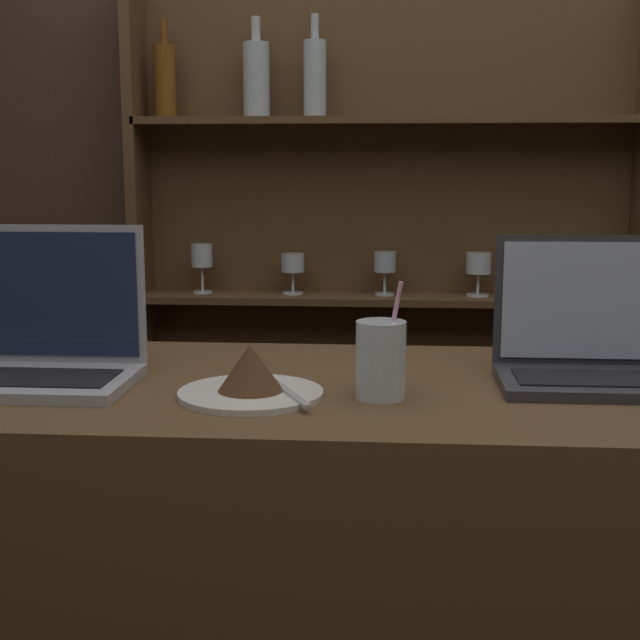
{
  "coord_description": "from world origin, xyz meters",
  "views": [
    {
      "loc": [
        -0.06,
        -1.12,
        1.45
      ],
      "look_at": [
        -0.18,
        0.35,
        1.19
      ],
      "focal_mm": 50.0,
      "sensor_mm": 36.0,
      "label": 1
    }
  ],
  "objects": [
    {
      "name": "back_shelf",
      "position": [
        -0.09,
        1.4,
        1.02
      ],
      "size": [
        1.41,
        0.18,
        1.95
      ],
      "color": "brown",
      "rests_on": "ground_plane"
    },
    {
      "name": "water_glass",
      "position": [
        -0.07,
        0.22,
        1.15
      ],
      "size": [
        0.08,
        0.08,
        0.18
      ],
      "color": "silver",
      "rests_on": "bar_counter"
    },
    {
      "name": "cake_plate",
      "position": [
        -0.28,
        0.22,
        1.12
      ],
      "size": [
        0.23,
        0.23,
        0.08
      ],
      "color": "silver",
      "rests_on": "bar_counter"
    },
    {
      "name": "laptop_near",
      "position": [
        -0.64,
        0.29,
        1.15
      ],
      "size": [
        0.32,
        0.22,
        0.26
      ],
      "color": "#ADADB2",
      "rests_on": "bar_counter"
    },
    {
      "name": "back_wall",
      "position": [
        0.0,
        1.47,
        1.35
      ],
      "size": [
        7.0,
        0.06,
        2.7
      ],
      "color": "#4C3328",
      "rests_on": "ground_plane"
    },
    {
      "name": "laptop_far",
      "position": [
        0.29,
        0.35,
        1.14
      ],
      "size": [
        0.33,
        0.2,
        0.24
      ],
      "color": "#333338",
      "rests_on": "bar_counter"
    }
  ]
}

